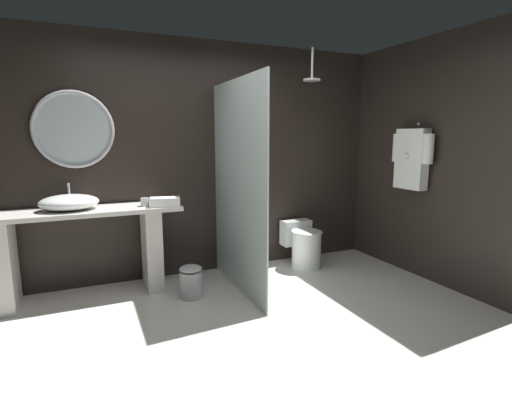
{
  "coord_description": "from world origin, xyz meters",
  "views": [
    {
      "loc": [
        -1.1,
        -2.44,
        1.57
      ],
      "look_at": [
        0.3,
        0.73,
        0.95
      ],
      "focal_mm": 27.42,
      "sensor_mm": 36.0,
      "label": 1
    }
  ],
  "objects_px": {
    "round_wall_mirror": "(74,130)",
    "folded_hand_towel": "(165,202)",
    "waste_bin": "(191,281)",
    "vessel_sink": "(69,202)",
    "rain_shower_head": "(312,76)",
    "toilet": "(303,244)",
    "tumbler_cup": "(145,202)",
    "hanging_bathrobe": "(412,157)"
  },
  "relations": [
    {
      "from": "vessel_sink",
      "to": "rain_shower_head",
      "type": "relative_size",
      "value": 1.51
    },
    {
      "from": "vessel_sink",
      "to": "toilet",
      "type": "distance_m",
      "value": 2.62
    },
    {
      "from": "rain_shower_head",
      "to": "waste_bin",
      "type": "relative_size",
      "value": 1.07
    },
    {
      "from": "tumbler_cup",
      "to": "folded_hand_towel",
      "type": "relative_size",
      "value": 0.28
    },
    {
      "from": "rain_shower_head",
      "to": "toilet",
      "type": "relative_size",
      "value": 0.63
    },
    {
      "from": "rain_shower_head",
      "to": "toilet",
      "type": "height_order",
      "value": "rain_shower_head"
    },
    {
      "from": "hanging_bathrobe",
      "to": "folded_hand_towel",
      "type": "height_order",
      "value": "hanging_bathrobe"
    },
    {
      "from": "round_wall_mirror",
      "to": "folded_hand_towel",
      "type": "height_order",
      "value": "round_wall_mirror"
    },
    {
      "from": "toilet",
      "to": "waste_bin",
      "type": "bearing_deg",
      "value": -165.59
    },
    {
      "from": "tumbler_cup",
      "to": "waste_bin",
      "type": "xyz_separation_m",
      "value": [
        0.35,
        -0.37,
        -0.75
      ]
    },
    {
      "from": "tumbler_cup",
      "to": "round_wall_mirror",
      "type": "distance_m",
      "value": 0.97
    },
    {
      "from": "vessel_sink",
      "to": "round_wall_mirror",
      "type": "xyz_separation_m",
      "value": [
        0.09,
        0.23,
        0.68
      ]
    },
    {
      "from": "toilet",
      "to": "waste_bin",
      "type": "xyz_separation_m",
      "value": [
        -1.5,
        -0.38,
        -0.1
      ]
    },
    {
      "from": "round_wall_mirror",
      "to": "waste_bin",
      "type": "xyz_separation_m",
      "value": [
        0.95,
        -0.67,
        -1.46
      ]
    },
    {
      "from": "round_wall_mirror",
      "to": "hanging_bathrobe",
      "type": "xyz_separation_m",
      "value": [
        3.38,
        -0.99,
        -0.29
      ]
    },
    {
      "from": "rain_shower_head",
      "to": "toilet",
      "type": "xyz_separation_m",
      "value": [
        0.06,
        0.2,
        -1.93
      ]
    },
    {
      "from": "round_wall_mirror",
      "to": "rain_shower_head",
      "type": "bearing_deg",
      "value": -11.63
    },
    {
      "from": "tumbler_cup",
      "to": "rain_shower_head",
      "type": "bearing_deg",
      "value": -6.08
    },
    {
      "from": "rain_shower_head",
      "to": "folded_hand_towel",
      "type": "distance_m",
      "value": 2.05
    },
    {
      "from": "round_wall_mirror",
      "to": "toilet",
      "type": "height_order",
      "value": "round_wall_mirror"
    },
    {
      "from": "vessel_sink",
      "to": "toilet",
      "type": "height_order",
      "value": "vessel_sink"
    },
    {
      "from": "rain_shower_head",
      "to": "toilet",
      "type": "bearing_deg",
      "value": 72.84
    },
    {
      "from": "vessel_sink",
      "to": "toilet",
      "type": "relative_size",
      "value": 0.95
    },
    {
      "from": "vessel_sink",
      "to": "tumbler_cup",
      "type": "distance_m",
      "value": 0.69
    },
    {
      "from": "rain_shower_head",
      "to": "folded_hand_towel",
      "type": "xyz_separation_m",
      "value": [
        -1.6,
        0.09,
        -1.28
      ]
    },
    {
      "from": "round_wall_mirror",
      "to": "rain_shower_head",
      "type": "height_order",
      "value": "rain_shower_head"
    },
    {
      "from": "toilet",
      "to": "tumbler_cup",
      "type": "bearing_deg",
      "value": -179.64
    },
    {
      "from": "folded_hand_towel",
      "to": "toilet",
      "type": "bearing_deg",
      "value": 3.78
    },
    {
      "from": "tumbler_cup",
      "to": "round_wall_mirror",
      "type": "relative_size",
      "value": 0.11
    },
    {
      "from": "round_wall_mirror",
      "to": "hanging_bathrobe",
      "type": "height_order",
      "value": "round_wall_mirror"
    },
    {
      "from": "round_wall_mirror",
      "to": "rain_shower_head",
      "type": "distance_m",
      "value": 2.5
    },
    {
      "from": "tumbler_cup",
      "to": "vessel_sink",
      "type": "bearing_deg",
      "value": 174.35
    },
    {
      "from": "tumbler_cup",
      "to": "folded_hand_towel",
      "type": "xyz_separation_m",
      "value": [
        0.18,
        -0.1,
        0.0
      ]
    },
    {
      "from": "folded_hand_towel",
      "to": "rain_shower_head",
      "type": "bearing_deg",
      "value": -3.27
    },
    {
      "from": "toilet",
      "to": "round_wall_mirror",
      "type": "bearing_deg",
      "value": 173.27
    },
    {
      "from": "toilet",
      "to": "rain_shower_head",
      "type": "bearing_deg",
      "value": -107.16
    },
    {
      "from": "waste_bin",
      "to": "folded_hand_towel",
      "type": "height_order",
      "value": "folded_hand_towel"
    },
    {
      "from": "toilet",
      "to": "folded_hand_towel",
      "type": "distance_m",
      "value": 1.79
    },
    {
      "from": "waste_bin",
      "to": "vessel_sink",
      "type": "bearing_deg",
      "value": 156.86
    },
    {
      "from": "vessel_sink",
      "to": "hanging_bathrobe",
      "type": "distance_m",
      "value": 3.56
    },
    {
      "from": "round_wall_mirror",
      "to": "rain_shower_head",
      "type": "xyz_separation_m",
      "value": [
        2.38,
        -0.49,
        0.57
      ]
    },
    {
      "from": "folded_hand_towel",
      "to": "hanging_bathrobe",
      "type": "bearing_deg",
      "value": -12.83
    }
  ]
}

